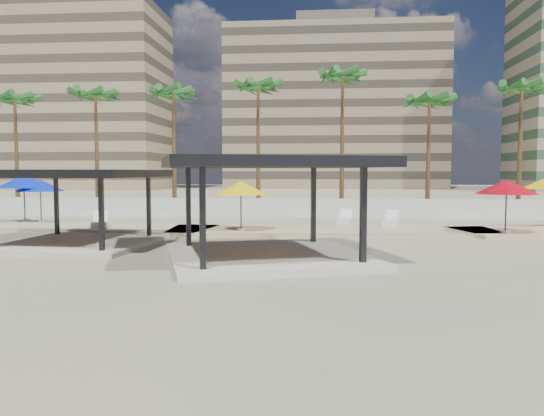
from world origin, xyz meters
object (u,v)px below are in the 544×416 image
Objects in this scene: umbrella_a at (24,182)px; lounger_b at (345,221)px; pavilion_west at (76,200)px; lounger_a at (100,224)px; lounger_c at (390,222)px; pavilion_central at (267,199)px; umbrella_c at (507,187)px.

umbrella_a reaches higher than lounger_b.
lounger_a is at bearing 106.29° from pavilion_west.
pavilion_central is at bearing 165.08° from lounger_c.
lounger_a is (-19.44, 0.24, -1.92)m from umbrella_c.
lounger_b is (11.22, 7.91, -1.48)m from pavilion_west.
pavilion_central is 4.11× the size of lounger_b.
lounger_a is at bearing 114.26° from lounger_c.
umbrella_c is at bearing -7.69° from umbrella_a.
umbrella_a is 1.68× the size of lounger_a.
pavilion_west is 2.79× the size of lounger_a.
lounger_b is at bearing 54.48° from pavilion_central.
umbrella_a is at bearing 41.27° from lounger_a.
pavilion_central is at bearing -148.59° from lounger_a.
lounger_a is at bearing 179.29° from umbrella_c.
umbrella_a reaches higher than umbrella_c.
pavilion_west is (-8.05, 2.57, -0.24)m from pavilion_central.
pavilion_central reaches higher than lounger_a.
pavilion_central is at bearing -145.81° from umbrella_c.
umbrella_c is 1.63× the size of lounger_b.
umbrella_a reaches higher than lounger_c.
lounger_c is (13.56, 7.25, -1.48)m from pavilion_west.
umbrella_c is 8.20m from lounger_b.
umbrella_a is at bearing 126.17° from pavilion_central.
umbrella_a is at bearing 98.79° from lounger_b.
umbrella_a is at bearing 102.63° from lounger_c.
lounger_a is 14.81m from lounger_c.
pavilion_west reaches higher than lounger_b.
umbrella_a is at bearing 134.64° from pavilion_west.
lounger_a reaches higher than lounger_b.
lounger_b is at bearing 154.37° from umbrella_c.
umbrella_a is (-14.82, 10.44, 0.36)m from pavilion_central.
pavilion_central is at bearing -35.16° from umbrella_a.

